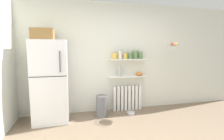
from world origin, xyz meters
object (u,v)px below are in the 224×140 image
Objects in this scene: shelf_bowl at (139,74)px; hanging_fruit_basket at (174,45)px; trash_bin at (102,106)px; pet_food_bowl at (131,113)px; storage_jar_0 at (115,56)px; vase at (120,72)px; refrigerator at (50,79)px; radiator at (127,98)px; storage_jar_4 at (136,55)px; storage_jar_1 at (120,54)px; storage_jar_3 at (130,55)px; storage_jar_2 at (125,56)px; storage_jar_5 at (141,55)px.

hanging_fruit_basket reaches higher than shelf_bowl.
trash_bin is at bearing 178.20° from hanging_fruit_basket.
shelf_bowl is at bearing 43.43° from pet_food_bowl.
storage_jar_0 reaches higher than vase.
shelf_bowl is (2.05, 0.21, 0.01)m from refrigerator.
trash_bin reaches higher than pet_food_bowl.
radiator is 1.09m from storage_jar_4.
storage_jar_1 reaches higher than radiator.
radiator is 3.95× the size of shelf_bowl.
storage_jar_0 is 0.39m from storage_jar_3.
refrigerator is 1.52m from storage_jar_0.
storage_jar_3 is 0.82× the size of storage_jar_4.
storage_jar_3 is at bearing 0.00° from vase.
vase is (-0.26, 0.00, -0.40)m from storage_jar_3.
storage_jar_1 is 1.37× the size of storage_jar_2.
radiator is at bearing 174.28° from shelf_bowl.
storage_jar_3 reaches higher than storage_jar_0.
hanging_fruit_basket is at bearing -22.23° from storage_jar_5.
storage_jar_4 reaches higher than storage_jar_0.
shelf_bowl is (0.36, 0.00, -0.45)m from storage_jar_2.
pet_food_bowl is at bearing -78.07° from storage_jar_2.
storage_jar_5 is at bearing 0.00° from storage_jar_0.
storage_jar_0 reaches higher than shelf_bowl.
storage_jar_0 reaches higher than pet_food_bowl.
vase is at bearing 26.03° from trash_bin.
radiator is at bearing 7.90° from refrigerator.
shelf_bowl reaches higher than radiator.
storage_jar_5 is at bearing 13.23° from trash_bin.
trash_bin is (-0.98, -0.24, -0.66)m from shelf_bowl.
storage_jar_2 is 0.76× the size of storage_jar_4.
storage_jar_4 is 0.93m from hanging_fruit_basket.
trash_bin is (-0.88, -0.24, -1.14)m from storage_jar_4.
hanging_fruit_basket reaches higher than storage_jar_5.
refrigerator is 1.25m from trash_bin.
refrigerator reaches higher than shelf_bowl.
storage_jar_2 is at bearing 165.22° from hanging_fruit_basket.
storage_jar_4 is at bearing -0.00° from vase.
vase is at bearing 180.00° from storage_jar_1.
storage_jar_3 is at bearing 180.00° from storage_jar_5.
storage_jar_3 is at bearing 17.59° from trash_bin.
trash_bin is at bearing -146.38° from storage_jar_0.
storage_jar_2 is at bearing 180.00° from storage_jar_5.
vase is at bearing 180.00° from shelf_bowl.
vase is at bearing 166.74° from hanging_fruit_basket.
hanging_fruit_basket reaches higher than storage_jar_3.
storage_jar_4 is at bearing -180.00° from shelf_bowl.
radiator is at bearing 155.34° from storage_jar_3.
storage_jar_3 is 1.37m from pet_food_bowl.
refrigerator reaches higher than storage_jar_3.
shelf_bowl is at bearing 5.93° from refrigerator.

